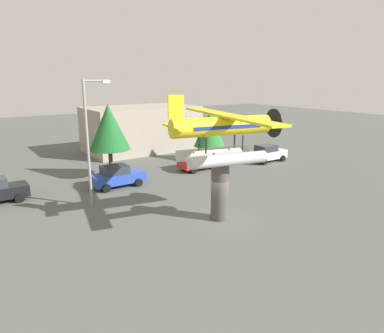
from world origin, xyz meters
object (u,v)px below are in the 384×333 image
at_px(streetlight_primary, 90,135).
at_px(display_pedestal, 220,191).
at_px(car_distant_white, 267,153).
at_px(floatplane_monument, 223,134).
at_px(car_far_red, 200,160).
at_px(storefront_building, 142,129).
at_px(tree_east, 109,127).
at_px(tree_center_back, 210,129).
at_px(car_mid_blue, 117,176).

bearing_deg(streetlight_primary, display_pedestal, -50.83).
bearing_deg(car_distant_white, display_pedestal, -146.35).
height_order(floatplane_monument, car_distant_white, floatplane_monument).
bearing_deg(display_pedestal, car_far_red, 59.99).
bearing_deg(streetlight_primary, storefront_building, 53.20).
distance_m(floatplane_monument, streetlight_primary, 8.90).
bearing_deg(floatplane_monument, display_pedestal, 180.00).
height_order(display_pedestal, streetlight_primary, streetlight_primary).
relative_size(tree_east, tree_center_back, 1.24).
height_order(streetlight_primary, tree_east, streetlight_primary).
distance_m(display_pedestal, car_distant_white, 16.59).
distance_m(car_mid_blue, storefront_building, 14.84).
bearing_deg(storefront_building, tree_center_back, -69.65).
bearing_deg(floatplane_monument, streetlight_primary, 141.71).
distance_m(car_far_red, streetlight_primary, 12.83).
bearing_deg(storefront_building, display_pedestal, -104.81).
bearing_deg(car_distant_white, tree_east, 167.24).
xyz_separation_m(car_far_red, tree_center_back, (3.08, 2.51, 2.46)).
xyz_separation_m(display_pedestal, streetlight_primary, (-5.55, 6.81, 3.05)).
bearing_deg(car_distant_white, storefront_building, 121.87).
distance_m(storefront_building, tree_east, 12.19).
relative_size(floatplane_monument, tree_center_back, 2.01).
distance_m(display_pedestal, car_mid_blue, 10.22).
height_order(display_pedestal, car_distant_white, display_pedestal).
distance_m(display_pedestal, car_far_red, 12.17).
xyz_separation_m(car_far_red, tree_east, (-7.96, 2.22, 3.54)).
bearing_deg(car_far_red, car_distant_white, -9.79).
bearing_deg(tree_center_back, car_mid_blue, -164.84).
distance_m(streetlight_primary, tree_east, 6.97).
distance_m(display_pedestal, storefront_building, 22.77).
bearing_deg(display_pedestal, floatplane_monument, -12.02).
height_order(streetlight_primary, storefront_building, streetlight_primary).
height_order(display_pedestal, tree_center_back, tree_center_back).
bearing_deg(display_pedestal, streetlight_primary, 129.17).
distance_m(car_mid_blue, tree_center_back, 12.35).
xyz_separation_m(floatplane_monument, storefront_building, (5.69, 22.03, -2.73)).
xyz_separation_m(storefront_building, tree_east, (-7.70, -9.27, 1.83)).
bearing_deg(storefront_building, streetlight_primary, -126.80).
bearing_deg(car_distant_white, car_far_red, 170.21).
bearing_deg(car_far_red, storefront_building, 91.27).
bearing_deg(car_far_red, car_mid_blue, -175.66).
relative_size(car_distant_white, streetlight_primary, 0.50).
relative_size(car_far_red, streetlight_primary, 0.50).
bearing_deg(car_mid_blue, storefront_building, 55.48).
relative_size(car_mid_blue, storefront_building, 0.33).
height_order(streetlight_primary, tree_center_back, streetlight_primary).
distance_m(car_distant_white, streetlight_primary, 19.88).
distance_m(floatplane_monument, tree_center_back, 15.99).
distance_m(car_distant_white, tree_center_back, 6.51).
xyz_separation_m(car_distant_white, streetlight_primary, (-19.34, -2.37, 3.99)).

